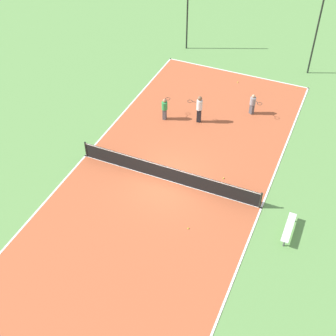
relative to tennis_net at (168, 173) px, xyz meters
name	(u,v)px	position (x,y,z in m)	size (l,w,h in m)	color
ground_plane	(168,180)	(0.00, 0.00, -0.54)	(80.00, 80.00, 0.00)	#60934C
court_surface	(168,180)	(0.00, 0.00, -0.53)	(10.38, 24.70, 0.02)	#B75633
tennis_net	(168,173)	(0.00, 0.00, 0.00)	(10.18, 0.10, 1.01)	black
bench	(289,228)	(6.72, -1.11, -0.14)	(0.36, 1.95, 0.45)	silver
player_baseline_gray	(253,103)	(2.39, 7.82, 0.27)	(0.97, 0.78, 1.39)	#4C4C51
player_near_white	(199,107)	(-0.38, 5.65, 0.56)	(0.97, 0.47, 1.84)	black
player_far_green	(165,108)	(-2.44, 5.10, 0.31)	(0.40, 0.95, 1.46)	#4C4C51
tennis_ball_midcourt	(224,178)	(2.70, 1.31, -0.48)	(0.07, 0.07, 0.07)	#CCE033
tennis_ball_far_baseline	(297,87)	(4.43, 12.03, -0.48)	(0.07, 0.07, 0.07)	#CCE033
tennis_ball_near_net	(238,82)	(0.49, 11.07, -0.48)	(0.07, 0.07, 0.07)	#CCE033
tennis_ball_left_sideline	(188,228)	(2.27, -2.76, -0.48)	(0.07, 0.07, 0.07)	#CCE033
fence_post_back_left	(187,14)	(-4.69, 14.37, 2.19)	(0.12, 0.12, 5.45)	black
fence_post_back_right	(315,37)	(4.69, 14.37, 2.19)	(0.12, 0.12, 5.45)	black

